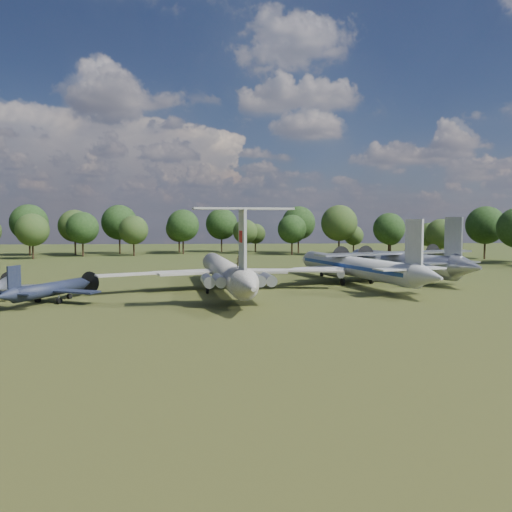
{
  "coord_description": "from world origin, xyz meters",
  "views": [
    {
      "loc": [
        3.24,
        -69.55,
        9.93
      ],
      "look_at": [
        7.86,
        0.83,
        5.0
      ],
      "focal_mm": 35.0,
      "sensor_mm": 36.0,
      "label": 1
    }
  ],
  "objects_px": {
    "il62_airliner": "(225,276)",
    "an12_transport": "(401,266)",
    "small_prop_northwest": "(1,289)",
    "tu104_jet": "(354,270)",
    "small_prop_west": "(50,293)",
    "person_on_il62": "(239,261)"
  },
  "relations": [
    {
      "from": "il62_airliner",
      "to": "tu104_jet",
      "type": "relative_size",
      "value": 1.05
    },
    {
      "from": "small_prop_northwest",
      "to": "il62_airliner",
      "type": "bearing_deg",
      "value": -6.12
    },
    {
      "from": "il62_airliner",
      "to": "an12_transport",
      "type": "xyz_separation_m",
      "value": [
        30.25,
        13.12,
        0.06
      ]
    },
    {
      "from": "small_prop_west",
      "to": "person_on_il62",
      "type": "height_order",
      "value": "person_on_il62"
    },
    {
      "from": "tu104_jet",
      "to": "an12_transport",
      "type": "distance_m",
      "value": 11.35
    },
    {
      "from": "small_prop_northwest",
      "to": "person_on_il62",
      "type": "height_order",
      "value": "person_on_il62"
    },
    {
      "from": "person_on_il62",
      "to": "an12_transport",
      "type": "bearing_deg",
      "value": -137.13
    },
    {
      "from": "il62_airliner",
      "to": "an12_transport",
      "type": "distance_m",
      "value": 32.97
    },
    {
      "from": "small_prop_west",
      "to": "tu104_jet",
      "type": "bearing_deg",
      "value": 43.87
    },
    {
      "from": "il62_airliner",
      "to": "tu104_jet",
      "type": "height_order",
      "value": "il62_airliner"
    },
    {
      "from": "an12_transport",
      "to": "small_prop_northwest",
      "type": "relative_size",
      "value": 2.3
    },
    {
      "from": "small_prop_west",
      "to": "person_on_il62",
      "type": "distance_m",
      "value": 23.52
    },
    {
      "from": "an12_transport",
      "to": "person_on_il62",
      "type": "xyz_separation_m",
      "value": [
        -28.64,
        -25.52,
        2.95
      ]
    },
    {
      "from": "small_prop_northwest",
      "to": "person_on_il62",
      "type": "distance_m",
      "value": 32.25
    },
    {
      "from": "il62_airliner",
      "to": "tu104_jet",
      "type": "distance_m",
      "value": 21.78
    },
    {
      "from": "tu104_jet",
      "to": "small_prop_northwest",
      "type": "xyz_separation_m",
      "value": [
        -49.7,
        -10.93,
        -1.05
      ]
    },
    {
      "from": "il62_airliner",
      "to": "person_on_il62",
      "type": "relative_size",
      "value": 29.15
    },
    {
      "from": "an12_transport",
      "to": "person_on_il62",
      "type": "height_order",
      "value": "person_on_il62"
    },
    {
      "from": "il62_airliner",
      "to": "small_prop_northwest",
      "type": "bearing_deg",
      "value": 179.82
    },
    {
      "from": "il62_airliner",
      "to": "small_prop_northwest",
      "type": "xyz_separation_m",
      "value": [
        -29.16,
        -3.69,
        -1.12
      ]
    },
    {
      "from": "il62_airliner",
      "to": "small_prop_west",
      "type": "height_order",
      "value": "il62_airliner"
    },
    {
      "from": "small_prop_northwest",
      "to": "tu104_jet",
      "type": "bearing_deg",
      "value": -0.94
    }
  ]
}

